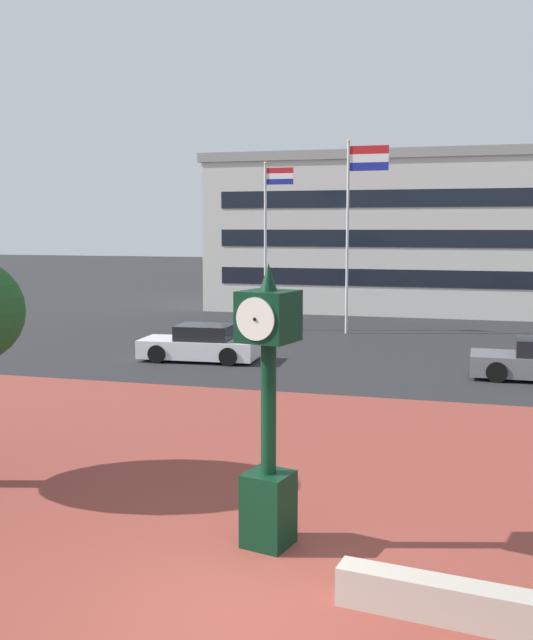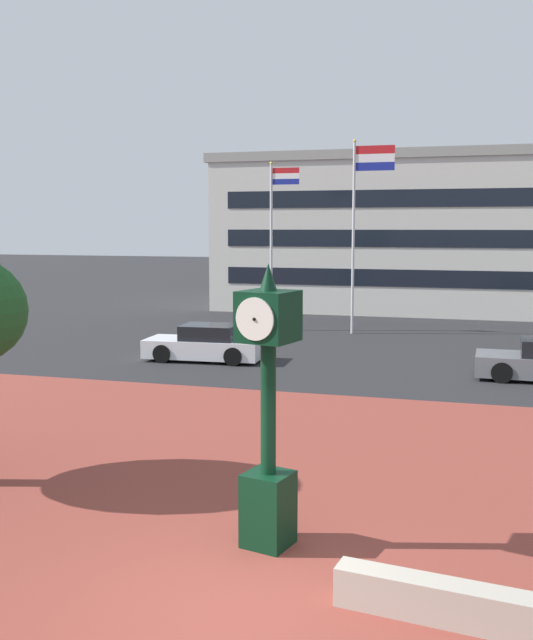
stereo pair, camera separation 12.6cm
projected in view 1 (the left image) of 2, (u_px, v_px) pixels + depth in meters
The scene contains 8 objects.
ground_plane at pixel (237, 607), 9.29m from camera, with size 200.00×200.00×0.00m, color #262628.
plaza_brick_paving at pixel (305, 496), 13.08m from camera, with size 44.00×15.93×0.01m, color brown.
planter_wall at pixel (468, 605), 8.84m from camera, with size 3.20×0.40×0.50m, color #ADA393.
street_clock at pixel (268, 415), 10.85m from camera, with size 0.89×0.92×4.21m.
car_street_mid at pixel (201, 345), 26.28m from camera, with size 4.23×1.99×1.28m.
flagpole_primary at pixel (268, 235), 33.44m from camera, with size 1.35×0.14×7.59m.
flagpole_secondary at pixel (353, 217), 32.32m from camera, with size 1.80×0.14×8.44m.
civic_building at pixel (417, 233), 43.06m from camera, with size 23.12×10.59×8.70m.
Camera 1 is at (2.68, -8.35, 4.73)m, focal length 41.73 mm.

